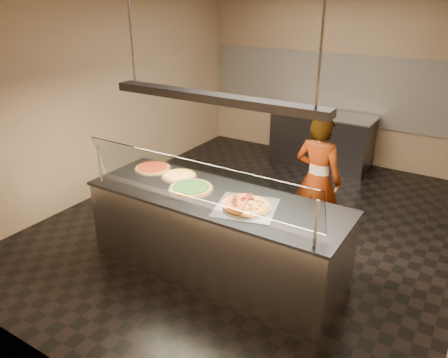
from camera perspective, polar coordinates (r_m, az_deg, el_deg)
The scene contains 19 objects.
ground at distance 5.92m, azimuth 4.08°, elevation -5.87°, with size 5.00×6.00×0.02m, color black.
wall_back at distance 8.08m, azimuth 14.85°, elevation 12.80°, with size 5.00×0.02×3.00m, color tan.
wall_front at distance 3.18m, azimuth -21.90°, elevation -4.18°, with size 5.00×0.02×3.00m, color tan.
wall_left at distance 6.85m, azimuth -14.70°, elevation 11.02°, with size 0.02×6.00×3.00m, color tan.
tile_band at distance 8.09m, azimuth 14.64°, elevation 11.39°, with size 4.90×0.02×1.20m, color silver.
serving_counter at distance 4.73m, azimuth -1.07°, elevation -7.28°, with size 2.80×0.94×0.93m.
sneeze_guard at distance 4.13m, azimuth -3.74°, elevation -0.24°, with size 2.56×0.18×0.54m.
perforated_tray at distance 4.28m, azimuth 2.89°, elevation -3.66°, with size 0.71×0.71×0.01m.
half_pizza_pepperoni at distance 4.32m, azimuth 1.57°, elevation -2.96°, with size 0.35×0.52×0.05m.
half_pizza_sausage at distance 4.22m, azimuth 4.27°, elevation -3.79°, with size 0.35×0.52×0.04m.
pizza_spinach at distance 4.68m, azimuth -4.30°, elevation -1.11°, with size 0.48×0.48×0.03m.
pizza_cheese at distance 5.00m, azimuth -5.86°, elevation 0.50°, with size 0.40×0.40×0.03m.
pizza_tomato at distance 5.26m, azimuth -9.26°, elevation 1.49°, with size 0.43×0.43×0.03m.
pizza_spatula at distance 4.85m, azimuth -4.94°, elevation -0.02°, with size 0.23×0.22×0.02m.
prep_table at distance 7.92m, azimuth 12.62°, elevation 5.07°, with size 1.74×0.74×0.93m.
worker at distance 5.34m, azimuth 12.12°, elevation -0.07°, with size 0.58×0.38×1.60m, color #393342.
heat_lamp_housing at distance 4.18m, azimuth -1.22°, elevation 10.52°, with size 2.30×0.18×0.08m, color #343439.
lamp_rod_left at distance 4.71m, azimuth -12.05°, elevation 18.23°, with size 0.02×0.02×1.01m, color #B7B7BC.
lamp_rod_right at distance 3.64m, azimuth 12.59°, elevation 16.79°, with size 0.02×0.02×1.01m, color #B7B7BC.
Camera 1 is at (2.39, -4.59, 2.88)m, focal length 35.00 mm.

